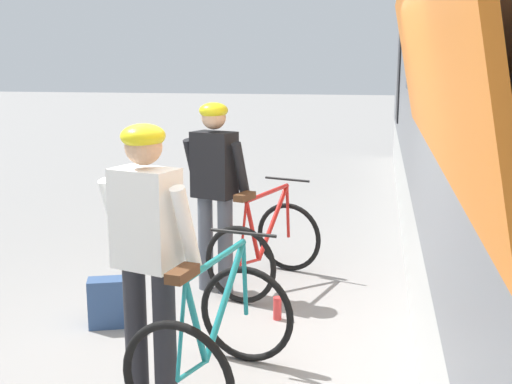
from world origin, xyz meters
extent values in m
plane|color=gray|center=(0.00, 0.00, 0.00)|extent=(80.00, 80.00, 0.00)
cube|color=orange|center=(1.31, -0.07, 1.80)|extent=(0.37, 4.94, 1.68)
cube|color=black|center=(1.30, 2.46, 2.25)|extent=(0.04, 1.10, 0.80)
cube|color=black|center=(1.32, 7.59, 2.25)|extent=(0.03, 1.10, 2.29)
cylinder|color=#4C515B|center=(-0.54, 1.62, 0.45)|extent=(0.14, 0.14, 0.90)
cylinder|color=#4C515B|center=(-0.33, 1.55, 0.45)|extent=(0.14, 0.14, 0.90)
cube|color=black|center=(-0.43, 1.58, 1.20)|extent=(0.44, 0.35, 0.60)
cylinder|color=black|center=(-0.66, 1.70, 1.15)|extent=(0.17, 0.27, 0.56)
cylinder|color=black|center=(-0.17, 1.53, 1.15)|extent=(0.17, 0.27, 0.56)
sphere|color=tan|center=(-0.43, 1.58, 1.63)|extent=(0.22, 0.22, 0.22)
ellipsoid|color=yellow|center=(-0.43, 1.58, 1.69)|extent=(0.33, 0.34, 0.14)
cylinder|color=#232328|center=(-0.41, -0.42, 0.45)|extent=(0.14, 0.14, 0.90)
cylinder|color=#232328|center=(-0.20, -0.48, 0.45)|extent=(0.14, 0.14, 0.90)
cube|color=white|center=(-0.31, -0.45, 1.20)|extent=(0.43, 0.34, 0.60)
cylinder|color=white|center=(-0.55, -0.34, 1.15)|extent=(0.16, 0.27, 0.56)
cylinder|color=white|center=(-0.05, -0.48, 1.15)|extent=(0.16, 0.27, 0.56)
sphere|color=tan|center=(-0.31, -0.45, 1.63)|extent=(0.22, 0.22, 0.22)
ellipsoid|color=yellow|center=(-0.31, -0.45, 1.69)|extent=(0.32, 0.34, 0.14)
torus|color=black|center=(0.15, 2.30, 0.36)|extent=(0.69, 0.25, 0.71)
torus|color=black|center=(-0.14, 1.32, 0.36)|extent=(0.69, 0.25, 0.71)
cylinder|color=red|center=(0.05, 1.96, 0.60)|extent=(0.23, 0.63, 0.63)
cylinder|color=red|center=(0.02, 1.84, 0.91)|extent=(0.28, 0.83, 0.04)
cylinder|color=red|center=(-0.07, 1.55, 0.60)|extent=(0.12, 0.27, 0.62)
cylinder|color=red|center=(-0.09, 1.49, 0.33)|extent=(0.13, 0.35, 0.08)
cylinder|color=red|center=(-0.12, 1.38, 0.63)|extent=(0.06, 0.14, 0.56)
cylinder|color=red|center=(0.15, 2.27, 0.63)|extent=(0.05, 0.09, 0.55)
cylinder|color=black|center=(0.14, 2.25, 0.97)|extent=(0.47, 0.16, 0.02)
cube|color=#4C2D19|center=(-0.11, 1.41, 0.96)|extent=(0.16, 0.26, 0.06)
torus|color=black|center=(0.15, 0.23, 0.36)|extent=(0.71, 0.18, 0.71)
torus|color=black|center=(-0.03, -0.77, 0.36)|extent=(0.71, 0.18, 0.71)
cylinder|color=#197A7F|center=(0.09, -0.12, 0.60)|extent=(0.16, 0.64, 0.63)
cylinder|color=#197A7F|center=(0.06, -0.23, 0.91)|extent=(0.19, 0.84, 0.04)
cylinder|color=#197A7F|center=(0.01, -0.53, 0.60)|extent=(0.09, 0.28, 0.62)
cylinder|color=#197A7F|center=(0.00, -0.59, 0.33)|extent=(0.09, 0.36, 0.08)
cylinder|color=#197A7F|center=(-0.02, -0.71, 0.63)|extent=(0.05, 0.15, 0.56)
cylinder|color=#197A7F|center=(0.14, 0.21, 0.63)|extent=(0.05, 0.09, 0.55)
cylinder|color=black|center=(0.14, 0.19, 0.97)|extent=(0.48, 0.11, 0.02)
cube|color=#4C2D19|center=(-0.02, -0.68, 0.96)|extent=(0.14, 0.25, 0.06)
cube|color=navy|center=(-1.09, 0.61, 0.20)|extent=(0.33, 0.27, 0.40)
cylinder|color=red|center=(0.25, 1.01, 0.10)|extent=(0.07, 0.07, 0.19)
cylinder|color=#338CCC|center=(-0.86, 0.58, 0.10)|extent=(0.07, 0.07, 0.21)
camera|label=1|loc=(1.03, -3.87, 2.10)|focal=44.12mm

